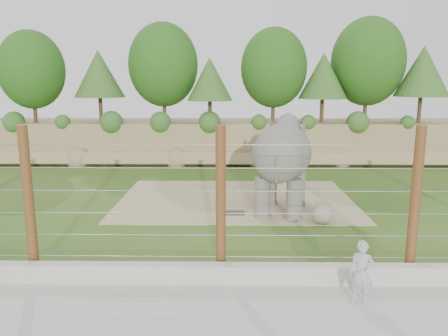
{
  "coord_description": "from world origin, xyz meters",
  "views": [
    {
      "loc": [
        0.23,
        -15.38,
        5.09
      ],
      "look_at": [
        0.0,
        2.0,
        1.6
      ],
      "focal_mm": 35.0,
      "sensor_mm": 36.0,
      "label": 1
    }
  ],
  "objects_px": {
    "elephant": "(282,166)",
    "stone_ball": "(322,213)",
    "zookeeper": "(362,273)",
    "barrier_fence": "(221,202)"
  },
  "relations": [
    {
      "from": "zookeeper",
      "to": "stone_ball",
      "type": "bearing_deg",
      "value": 109.88
    },
    {
      "from": "elephant",
      "to": "stone_ball",
      "type": "height_order",
      "value": "elephant"
    },
    {
      "from": "elephant",
      "to": "zookeeper",
      "type": "distance_m",
      "value": 7.49
    },
    {
      "from": "zookeeper",
      "to": "barrier_fence",
      "type": "bearing_deg",
      "value": 177.47
    },
    {
      "from": "stone_ball",
      "to": "barrier_fence",
      "type": "distance_m",
      "value": 5.73
    },
    {
      "from": "elephant",
      "to": "stone_ball",
      "type": "relative_size",
      "value": 5.75
    },
    {
      "from": "stone_ball",
      "to": "barrier_fence",
      "type": "height_order",
      "value": "barrier_fence"
    },
    {
      "from": "stone_ball",
      "to": "zookeeper",
      "type": "distance_m",
      "value": 5.77
    },
    {
      "from": "barrier_fence",
      "to": "stone_ball",
      "type": "bearing_deg",
      "value": 49.67
    },
    {
      "from": "elephant",
      "to": "stone_ball",
      "type": "distance_m",
      "value": 2.5
    }
  ]
}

